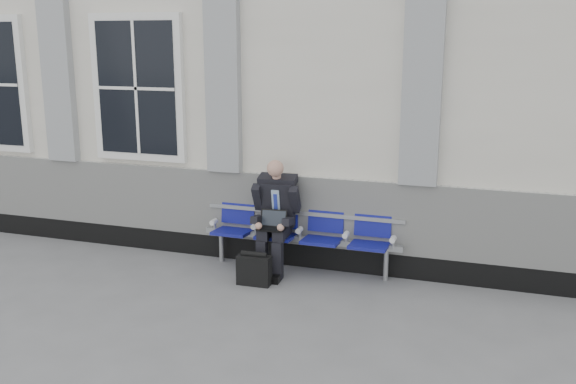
% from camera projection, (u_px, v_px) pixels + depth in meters
% --- Properties ---
extents(ground, '(70.00, 70.00, 0.00)m').
position_uv_depth(ground, '(60.00, 281.00, 7.86)').
color(ground, slate).
rests_on(ground, ground).
extents(station_building, '(14.40, 4.40, 4.49)m').
position_uv_depth(station_building, '(184.00, 80.00, 10.55)').
color(station_building, silver).
rests_on(station_building, ground).
extents(bench, '(2.60, 0.47, 0.91)m').
position_uv_depth(bench, '(301.00, 228.00, 8.12)').
color(bench, '#9EA0A3').
rests_on(bench, ground).
extents(businessman, '(0.60, 0.80, 1.44)m').
position_uv_depth(businessman, '(276.00, 212.00, 8.04)').
color(businessman, black).
rests_on(businessman, ground).
extents(briefcase, '(0.41, 0.18, 0.42)m').
position_uv_depth(briefcase, '(254.00, 269.00, 7.71)').
color(briefcase, black).
rests_on(briefcase, ground).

